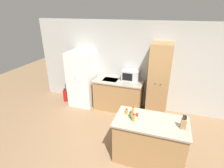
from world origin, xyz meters
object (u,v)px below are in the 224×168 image
(spice_bottle_pale_salt, at_px, (127,111))
(fire_extinguisher, at_px, (65,96))
(microwave, at_px, (131,75))
(refrigerator, at_px, (82,79))
(spice_bottle_tall_dark, at_px, (133,118))
(spice_bottle_green_herb, at_px, (130,115))
(spice_bottle_short_red, at_px, (133,110))
(pantry_cabinet, at_px, (159,81))
(knife_block, at_px, (184,124))
(spice_bottle_amber_oil, at_px, (137,114))

(spice_bottle_pale_salt, distance_m, fire_extinguisher, 2.97)
(microwave, bearing_deg, refrigerator, -173.16)
(spice_bottle_tall_dark, relative_size, spice_bottle_green_herb, 1.35)
(spice_bottle_short_red, height_order, spice_bottle_pale_salt, spice_bottle_short_red)
(pantry_cabinet, xyz_separation_m, microwave, (-0.82, 0.12, 0.04))
(spice_bottle_pale_salt, bearing_deg, microwave, 100.28)
(spice_bottle_tall_dark, bearing_deg, spice_bottle_green_herb, 128.18)
(spice_bottle_short_red, height_order, spice_bottle_green_herb, spice_bottle_short_red)
(knife_block, height_order, fire_extinguisher, knife_block)
(microwave, bearing_deg, spice_bottle_amber_oil, -73.03)
(microwave, height_order, spice_bottle_green_herb, microwave)
(pantry_cabinet, xyz_separation_m, spice_bottle_short_red, (-0.37, -1.61, -0.05))
(refrigerator, distance_m, microwave, 1.52)
(spice_bottle_tall_dark, bearing_deg, knife_block, 4.06)
(refrigerator, relative_size, microwave, 3.53)
(pantry_cabinet, relative_size, spice_bottle_green_herb, 17.54)
(microwave, xyz_separation_m, spice_bottle_amber_oil, (0.54, -1.79, -0.12))
(refrigerator, height_order, microwave, refrigerator)
(spice_bottle_short_red, bearing_deg, pantry_cabinet, 77.02)
(knife_block, bearing_deg, spice_bottle_tall_dark, -175.94)
(microwave, distance_m, spice_bottle_short_red, 1.78)
(pantry_cabinet, distance_m, spice_bottle_amber_oil, 1.69)
(knife_block, xyz_separation_m, spice_bottle_green_herb, (-0.97, 0.04, -0.04))
(knife_block, relative_size, spice_bottle_short_red, 1.63)
(knife_block, relative_size, spice_bottle_amber_oil, 2.65)
(pantry_cabinet, height_order, spice_bottle_tall_dark, pantry_cabinet)
(knife_block, xyz_separation_m, spice_bottle_pale_salt, (-1.07, 0.15, -0.05))
(microwave, height_order, spice_bottle_pale_salt, microwave)
(refrigerator, xyz_separation_m, spice_bottle_green_herb, (1.91, -1.68, 0.11))
(spice_bottle_short_red, distance_m, spice_bottle_green_herb, 0.14)
(microwave, bearing_deg, spice_bottle_tall_dark, -75.63)
(pantry_cabinet, distance_m, microwave, 0.82)
(microwave, height_order, spice_bottle_short_red, microwave)
(spice_bottle_short_red, relative_size, fire_extinguisher, 0.38)
(knife_block, xyz_separation_m, spice_bottle_amber_oil, (-0.85, 0.12, -0.05))
(spice_bottle_pale_salt, bearing_deg, pantry_cabinet, 73.16)
(spice_bottle_amber_oil, height_order, spice_bottle_pale_salt, spice_bottle_pale_salt)
(spice_bottle_short_red, xyz_separation_m, spice_bottle_pale_salt, (-0.13, -0.04, -0.03))
(spice_bottle_green_herb, height_order, fire_extinguisher, spice_bottle_green_herb)
(spice_bottle_amber_oil, bearing_deg, knife_block, -7.89)
(spice_bottle_pale_salt, xyz_separation_m, fire_extinguisher, (-2.45, 1.49, -0.76))
(pantry_cabinet, bearing_deg, spice_bottle_short_red, -102.98)
(pantry_cabinet, bearing_deg, spice_bottle_pale_salt, -106.84)
(pantry_cabinet, relative_size, microwave, 4.31)
(spice_bottle_amber_oil, bearing_deg, spice_bottle_short_red, 147.05)
(refrigerator, bearing_deg, spice_bottle_tall_dark, -41.79)
(knife_block, distance_m, spice_bottle_tall_dark, 0.89)
(knife_block, bearing_deg, fire_extinguisher, 155.18)
(pantry_cabinet, relative_size, knife_block, 7.46)
(spice_bottle_amber_oil, distance_m, spice_bottle_pale_salt, 0.23)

